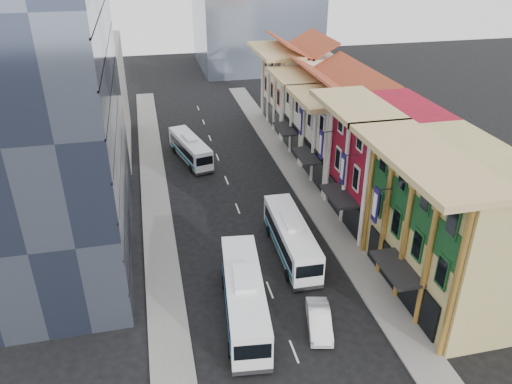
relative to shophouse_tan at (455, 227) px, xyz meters
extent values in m
plane|color=black|center=(-14.00, -5.00, -6.00)|extent=(200.00, 200.00, 0.00)
cube|color=slate|center=(-5.50, 17.00, -5.92)|extent=(3.00, 90.00, 0.15)
cube|color=slate|center=(-22.50, 17.00, -5.92)|extent=(3.00, 90.00, 0.15)
cube|color=tan|center=(0.00, 0.00, 0.00)|extent=(8.00, 14.00, 12.00)
cube|color=maroon|center=(0.00, 12.00, 0.00)|extent=(8.00, 10.00, 12.00)
cube|color=silver|center=(0.00, 21.50, -1.00)|extent=(8.00, 9.00, 10.00)
cube|color=silver|center=(0.00, 30.50, -1.00)|extent=(8.00, 9.00, 10.00)
cube|color=silver|center=(0.00, 41.00, -0.50)|extent=(8.00, 12.00, 11.00)
cube|color=#363E56|center=(-31.00, 14.00, 9.00)|extent=(12.00, 26.00, 30.00)
cube|color=gray|center=(-30.00, 37.00, 1.00)|extent=(10.00, 18.00, 14.00)
imported|color=white|center=(-16.37, -0.89, -5.32)|extent=(2.89, 4.32, 1.36)
imported|color=white|center=(-11.54, -2.16, -5.23)|extent=(2.62, 4.91, 1.54)
camera|label=1|loc=(-22.36, -28.69, 20.31)|focal=35.00mm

